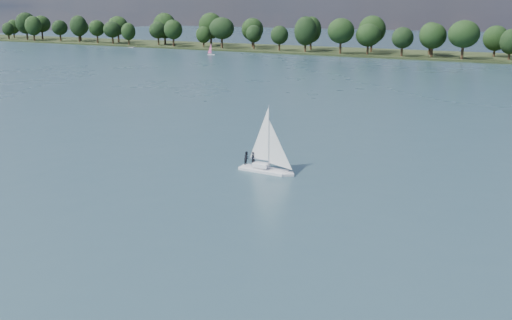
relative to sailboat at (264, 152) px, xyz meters
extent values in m
plane|color=#233342|center=(8.20, 62.22, -2.37)|extent=(700.00, 700.00, 0.00)
cube|color=silver|center=(0.11, 0.00, -2.37)|extent=(6.45, 1.85, 0.76)
cube|color=silver|center=(0.11, 0.00, -1.61)|extent=(1.90, 1.15, 0.47)
cylinder|color=#B4B4BB|center=(0.11, 0.00, 1.94)|extent=(0.11, 0.11, 7.57)
imported|color=black|center=(-1.54, 0.19, -1.00)|extent=(0.52, 0.67, 1.63)
imported|color=black|center=(-2.34, 0.00, -1.00)|extent=(0.68, 0.84, 1.63)
cube|color=silver|center=(-99.79, 136.21, -2.37)|extent=(3.25, 1.80, 0.49)
cylinder|color=silver|center=(-99.79, 136.21, 0.10)|extent=(0.09, 0.09, 4.39)
cube|color=#5D5F62|center=(-155.56, 151.85, -2.37)|extent=(4.29, 2.69, 0.50)
camera|label=1|loc=(31.55, -56.94, 16.69)|focal=40.00mm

